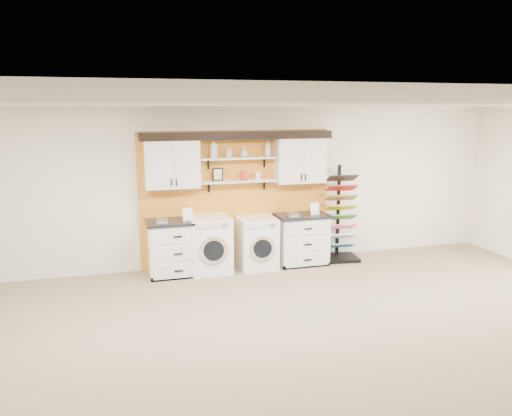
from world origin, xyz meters
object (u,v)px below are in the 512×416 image
object	(u,v)px
base_cabinet_left	(176,248)
dryer	(257,243)
washer	(210,244)
base_cabinet_right	(302,239)
sample_rack	(340,231)

from	to	relation	value
base_cabinet_left	dryer	xyz separation A→B (m)	(1.42, -0.00, -0.02)
washer	dryer	distance (m)	0.84
dryer	washer	bearing A→B (deg)	180.00
base_cabinet_right	sample_rack	bearing A→B (deg)	2.72
base_cabinet_right	dryer	size ratio (longest dim) A/B	1.04
sample_rack	base_cabinet_left	bearing A→B (deg)	-172.31
base_cabinet_left	base_cabinet_right	distance (m)	2.26
base_cabinet_left	base_cabinet_right	xyz separation A→B (m)	(2.26, 0.00, -0.01)
washer	sample_rack	world-z (taller)	sample_rack
base_cabinet_left	dryer	bearing A→B (deg)	-0.14
washer	sample_rack	distance (m)	2.45
base_cabinet_left	sample_rack	world-z (taller)	sample_rack
washer	base_cabinet_right	bearing A→B (deg)	0.12
base_cabinet_left	washer	world-z (taller)	washer
base_cabinet_left	washer	distance (m)	0.58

